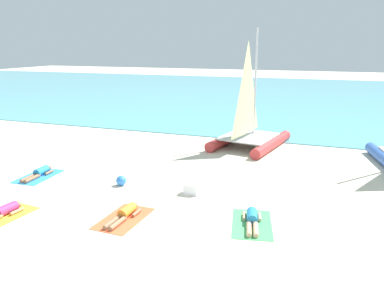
# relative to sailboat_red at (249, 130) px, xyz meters

# --- Properties ---
(ground_plane) EXTENTS (120.00, 120.00, 0.00)m
(ground_plane) POSITION_rel_sailboat_red_xyz_m (-1.28, 0.16, -0.85)
(ground_plane) COLOR beige
(ocean_water) EXTENTS (120.00, 40.00, 0.05)m
(ocean_water) POSITION_rel_sailboat_red_xyz_m (-1.28, 21.21, -0.83)
(ocean_water) COLOR #5BB2C1
(ocean_water) RESTS_ON ground
(sailboat_red) EXTENTS (3.60, 4.84, 5.72)m
(sailboat_red) POSITION_rel_sailboat_red_xyz_m (0.00, 0.00, 0.00)
(sailboat_red) COLOR #CC3838
(sailboat_red) RESTS_ON ground
(towel_leftmost) EXTENTS (1.18, 1.95, 0.01)m
(towel_leftmost) POSITION_rel_sailboat_red_xyz_m (-6.74, -7.19, -0.85)
(towel_leftmost) COLOR #338CD8
(towel_leftmost) RESTS_ON ground
(sunbather_leftmost) EXTENTS (0.56, 1.56, 0.30)m
(sunbather_leftmost) POSITION_rel_sailboat_red_xyz_m (-6.74, -7.12, -0.72)
(sunbather_leftmost) COLOR #268CCC
(sunbather_leftmost) RESTS_ON towel_leftmost
(towel_center_left) EXTENTS (1.31, 2.01, 0.01)m
(towel_center_left) POSITION_rel_sailboat_red_xyz_m (-5.26, -10.45, -0.85)
(towel_center_left) COLOR yellow
(towel_center_left) RESTS_ON ground
(sunbather_center_left) EXTENTS (0.59, 1.57, 0.30)m
(sunbather_center_left) POSITION_rel_sailboat_red_xyz_m (-5.25, -10.38, -0.72)
(sunbather_center_left) COLOR #D83372
(sunbather_center_left) RESTS_ON towel_center_left
(towel_center_right) EXTENTS (1.18, 1.94, 0.01)m
(towel_center_right) POSITION_rel_sailboat_red_xyz_m (-1.79, -9.36, -0.85)
(towel_center_right) COLOR #EA5933
(towel_center_right) RESTS_ON ground
(sunbather_center_right) EXTENTS (0.56, 1.56, 0.30)m
(sunbather_center_right) POSITION_rel_sailboat_red_xyz_m (-1.79, -9.29, -0.72)
(sunbather_center_right) COLOR orange
(sunbather_center_right) RESTS_ON towel_center_right
(towel_rightmost) EXTENTS (1.47, 2.08, 0.01)m
(towel_rightmost) POSITION_rel_sailboat_red_xyz_m (1.80, -8.45, -0.85)
(towel_rightmost) COLOR #4CB266
(towel_rightmost) RESTS_ON ground
(sunbather_rightmost) EXTENTS (0.71, 1.56, 0.30)m
(sunbather_rightmost) POSITION_rel_sailboat_red_xyz_m (1.79, -8.39, -0.72)
(sunbather_rightmost) COLOR #268CCC
(sunbather_rightmost) RESTS_ON towel_rightmost
(beach_ball) EXTENTS (0.37, 0.37, 0.37)m
(beach_ball) POSITION_rel_sailboat_red_xyz_m (-3.23, -6.97, -0.67)
(beach_ball) COLOR #337FE5
(beach_ball) RESTS_ON ground
(cooler_box) EXTENTS (0.50, 0.36, 0.36)m
(cooler_box) POSITION_rel_sailboat_red_xyz_m (-0.57, -6.88, -0.67)
(cooler_box) COLOR white
(cooler_box) RESTS_ON ground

